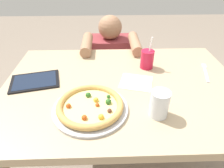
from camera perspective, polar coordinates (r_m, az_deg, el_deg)
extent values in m
cube|color=tan|center=(1.02, 3.05, -1.01)|extent=(1.21, 0.85, 0.04)
cylinder|color=#89765B|center=(1.58, -17.90, -5.18)|extent=(0.07, 0.07, 0.71)
cylinder|color=#89765B|center=(1.63, 20.45, -4.31)|extent=(0.07, 0.07, 0.71)
cylinder|color=#B7B7BC|center=(0.86, -6.23, -7.07)|extent=(0.32, 0.32, 0.01)
cylinder|color=#E5CC7F|center=(0.85, -6.27, -6.51)|extent=(0.23, 0.23, 0.01)
torus|color=tan|center=(0.84, -6.31, -6.06)|extent=(0.28, 0.28, 0.03)
sphere|color=gold|center=(0.78, -3.19, -9.43)|extent=(0.02, 0.02, 0.02)
sphere|color=#2D6623|center=(0.88, -1.03, -3.63)|extent=(0.02, 0.02, 0.02)
sphere|color=gold|center=(0.86, -4.64, -4.56)|extent=(0.02, 0.02, 0.02)
sphere|color=#BF4C19|center=(0.85, -12.46, -6.16)|extent=(0.02, 0.02, 0.02)
sphere|color=#BF4C19|center=(0.79, -7.98, -9.57)|extent=(0.02, 0.02, 0.02)
sphere|color=#2D6623|center=(0.89, -6.88, -3.16)|extent=(0.02, 0.02, 0.02)
sphere|color=brown|center=(0.81, -0.72, -7.70)|extent=(0.02, 0.02, 0.02)
sphere|color=#BF4C19|center=(0.84, -4.27, -6.02)|extent=(0.02, 0.02, 0.02)
sphere|color=#2D6623|center=(0.85, -1.05, -5.14)|extent=(0.03, 0.03, 0.03)
cylinder|color=red|center=(1.15, 10.08, 7.02)|extent=(0.07, 0.07, 0.10)
cylinder|color=white|center=(1.11, 11.09, 10.87)|extent=(0.02, 0.01, 0.09)
cylinder|color=silver|center=(0.82, 13.51, -5.61)|extent=(0.08, 0.08, 0.12)
cube|color=white|center=(0.79, 13.32, -4.07)|extent=(0.03, 0.03, 0.02)
cube|color=white|center=(0.81, 14.01, -3.41)|extent=(0.03, 0.03, 0.03)
cube|color=white|center=(1.03, 6.96, 0.52)|extent=(0.19, 0.18, 0.00)
cube|color=silver|center=(1.20, 25.51, 2.50)|extent=(0.06, 0.16, 0.00)
cube|color=silver|center=(1.29, 25.00, 4.78)|extent=(0.04, 0.05, 0.00)
cube|color=black|center=(1.10, -21.30, 0.78)|extent=(0.27, 0.22, 0.01)
cube|color=#192338|center=(1.10, -21.35, 0.98)|extent=(0.24, 0.19, 0.00)
cylinder|color=#333847|center=(1.85, -0.44, -1.78)|extent=(0.29, 0.29, 0.45)
cube|color=maroon|center=(1.66, -0.50, 8.50)|extent=(0.36, 0.22, 0.29)
sphere|color=#A37556|center=(1.58, -0.54, 16.02)|extent=(0.18, 0.18, 0.18)
cylinder|color=#A37556|center=(1.38, -7.26, 11.32)|extent=(0.07, 0.28, 0.07)
cylinder|color=#A37556|center=(1.39, 6.65, 11.52)|extent=(0.07, 0.28, 0.07)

